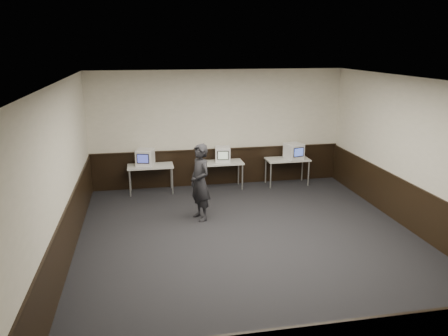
% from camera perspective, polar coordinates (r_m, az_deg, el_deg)
% --- Properties ---
extents(floor, '(8.00, 8.00, 0.00)m').
position_cam_1_polar(floor, '(8.84, 3.84, -9.90)').
color(floor, black).
rests_on(floor, ground).
extents(ceiling, '(8.00, 8.00, 0.00)m').
position_cam_1_polar(ceiling, '(7.99, 4.27, 11.24)').
color(ceiling, white).
rests_on(ceiling, back_wall).
extents(back_wall, '(7.00, 0.00, 7.00)m').
position_cam_1_polar(back_wall, '(12.09, -0.76, 5.18)').
color(back_wall, beige).
rests_on(back_wall, ground).
extents(front_wall, '(7.00, 0.00, 7.00)m').
position_cam_1_polar(front_wall, '(4.78, 16.51, -12.73)').
color(front_wall, beige).
rests_on(front_wall, ground).
extents(left_wall, '(0.00, 8.00, 8.00)m').
position_cam_1_polar(left_wall, '(8.15, -20.52, -1.12)').
color(left_wall, beige).
rests_on(left_wall, ground).
extents(right_wall, '(0.00, 8.00, 8.00)m').
position_cam_1_polar(right_wall, '(9.75, 24.37, 1.15)').
color(right_wall, beige).
rests_on(right_wall, ground).
extents(wainscot_back, '(6.98, 0.04, 1.00)m').
position_cam_1_polar(wainscot_back, '(12.32, -0.73, 0.13)').
color(wainscot_back, black).
rests_on(wainscot_back, back_wall).
extents(wainscot_left, '(0.04, 7.98, 1.00)m').
position_cam_1_polar(wainscot_left, '(8.51, -19.67, -8.21)').
color(wainscot_left, black).
rests_on(wainscot_left, left_wall).
extents(wainscot_right, '(0.04, 7.98, 1.00)m').
position_cam_1_polar(wainscot_right, '(10.05, 23.56, -4.93)').
color(wainscot_right, black).
rests_on(wainscot_right, right_wall).
extents(wainscot_rail, '(6.98, 0.06, 0.04)m').
position_cam_1_polar(wainscot_rail, '(12.17, -0.72, 2.46)').
color(wainscot_rail, black).
rests_on(wainscot_rail, wainscot_back).
extents(desk_left, '(1.20, 0.60, 0.75)m').
position_cam_1_polar(desk_left, '(11.73, -9.58, 0.01)').
color(desk_left, silver).
rests_on(desk_left, ground).
extents(desk_center, '(1.20, 0.60, 0.75)m').
position_cam_1_polar(desk_center, '(11.91, -0.41, 0.47)').
color(desk_center, silver).
rests_on(desk_center, ground).
extents(desk_right, '(1.20, 0.60, 0.75)m').
position_cam_1_polar(desk_right, '(12.38, 8.27, 0.90)').
color(desk_right, silver).
rests_on(desk_right, ground).
extents(emac_left, '(0.54, 0.55, 0.43)m').
position_cam_1_polar(emac_left, '(11.70, -10.26, 1.38)').
color(emac_left, white).
rests_on(emac_left, desk_left).
extents(emac_center, '(0.47, 0.49, 0.41)m').
position_cam_1_polar(emac_center, '(11.89, -0.17, 1.81)').
color(emac_center, white).
rests_on(emac_center, desk_center).
extents(emac_right, '(0.54, 0.55, 0.44)m').
position_cam_1_polar(emac_right, '(12.32, 9.11, 2.18)').
color(emac_right, white).
rests_on(emac_right, desk_right).
extents(person, '(0.62, 0.74, 1.74)m').
position_cam_1_polar(person, '(9.75, -3.13, -1.88)').
color(person, black).
rests_on(person, ground).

